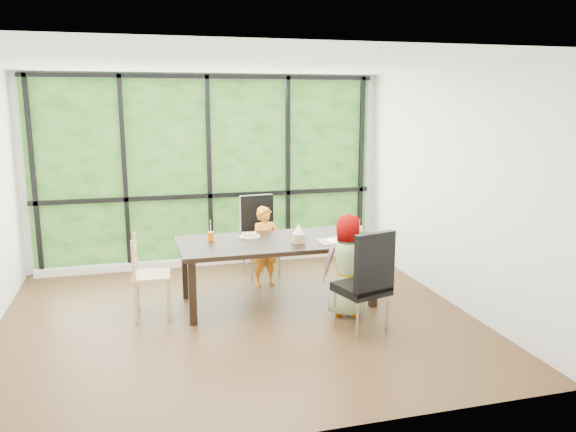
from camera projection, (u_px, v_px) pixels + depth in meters
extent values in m
plane|color=black|center=(239.00, 318.00, 6.10)|extent=(5.00, 5.00, 0.00)
plane|color=silver|center=(209.00, 171.00, 7.95)|extent=(5.00, 0.00, 5.00)
cube|color=#164513|center=(209.00, 171.00, 7.93)|extent=(4.80, 0.02, 2.65)
cube|color=silver|center=(212.00, 261.00, 8.12)|extent=(4.80, 0.12, 0.10)
cube|color=black|center=(278.00, 271.00, 6.53)|extent=(2.34, 1.26, 0.75)
cube|color=black|center=(261.00, 237.00, 7.48)|extent=(0.50, 0.50, 1.08)
cube|color=black|center=(361.00, 281.00, 5.66)|extent=(0.57, 0.57, 1.08)
cube|color=tan|center=(151.00, 276.00, 6.13)|extent=(0.42, 0.44, 0.90)
imported|color=orange|center=(265.00, 246.00, 7.09)|extent=(0.42, 0.32, 1.03)
imported|color=gray|center=(350.00, 265.00, 6.11)|extent=(0.64, 0.52, 1.13)
cube|color=tan|center=(336.00, 241.00, 6.41)|extent=(0.40, 0.30, 0.01)
cylinder|color=white|center=(250.00, 236.00, 6.60)|extent=(0.25, 0.25, 0.02)
cylinder|color=white|center=(338.00, 241.00, 6.40)|extent=(0.26, 0.26, 0.02)
cylinder|color=#DF5F00|center=(211.00, 236.00, 6.42)|extent=(0.07, 0.07, 0.10)
cylinder|color=green|center=(359.00, 236.00, 6.39)|extent=(0.08, 0.08, 0.12)
cylinder|color=white|center=(359.00, 230.00, 6.72)|extent=(0.10, 0.10, 0.10)
cube|color=tan|center=(299.00, 238.00, 6.32)|extent=(0.13, 0.13, 0.11)
cylinder|color=white|center=(211.00, 228.00, 6.40)|extent=(0.01, 0.04, 0.20)
cylinder|color=pink|center=(359.00, 227.00, 6.37)|extent=(0.01, 0.04, 0.20)
cone|color=white|center=(299.00, 229.00, 6.30)|extent=(0.12, 0.12, 0.11)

